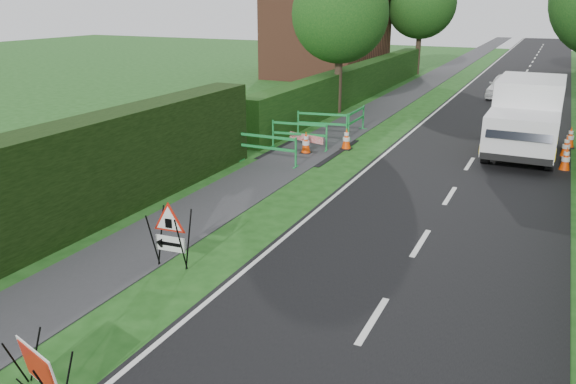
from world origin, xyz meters
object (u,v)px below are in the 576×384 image
(red_rect_sign, at_px, (39,369))
(works_van, at_px, (526,115))
(triangle_sign, at_px, (168,230))
(hatchback_car, at_px, (505,86))

(red_rect_sign, height_order, works_van, works_van)
(triangle_sign, height_order, hatchback_car, hatchback_car)
(red_rect_sign, bearing_deg, hatchback_car, 99.23)
(triangle_sign, relative_size, hatchback_car, 0.31)
(works_van, relative_size, hatchback_car, 1.48)
(triangle_sign, distance_m, hatchback_car, 25.05)
(red_rect_sign, bearing_deg, works_van, 88.94)
(red_rect_sign, distance_m, hatchback_car, 28.83)
(works_van, bearing_deg, red_rect_sign, -106.17)
(triangle_sign, distance_m, works_van, 13.86)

